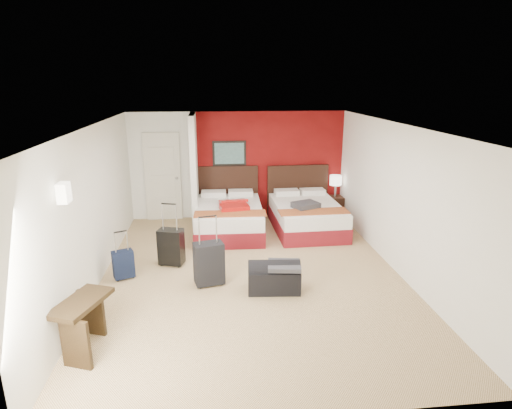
{
  "coord_description": "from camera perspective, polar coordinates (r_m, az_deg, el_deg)",
  "views": [
    {
      "loc": [
        -0.63,
        -6.57,
        3.19
      ],
      "look_at": [
        0.17,
        0.8,
        1.0
      ],
      "focal_mm": 29.73,
      "sensor_mm": 36.0,
      "label": 1
    }
  ],
  "objects": [
    {
      "name": "ground",
      "position": [
        7.33,
        -0.63,
        -9.33
      ],
      "size": [
        6.5,
        6.5,
        0.0
      ],
      "primitive_type": "plane",
      "color": "#D6B783",
      "rests_on": "ground"
    },
    {
      "name": "room_walls",
      "position": [
        8.26,
        -11.37,
        2.59
      ],
      "size": [
        5.02,
        6.52,
        2.5
      ],
      "color": "white",
      "rests_on": "ground"
    },
    {
      "name": "red_accent_panel",
      "position": [
        10.09,
        1.83,
        5.35
      ],
      "size": [
        3.5,
        0.04,
        2.5
      ],
      "primitive_type": "cube",
      "color": "maroon",
      "rests_on": "ground"
    },
    {
      "name": "partition_wall",
      "position": [
        9.39,
        -8.3,
        4.36
      ],
      "size": [
        0.12,
        1.2,
        2.5
      ],
      "primitive_type": "cube",
      "color": "silver",
      "rests_on": "ground"
    },
    {
      "name": "entry_door",
      "position": [
        10.07,
        -12.42,
        3.65
      ],
      "size": [
        0.82,
        0.06,
        2.05
      ],
      "primitive_type": "cube",
      "color": "silver",
      "rests_on": "ground"
    },
    {
      "name": "bed_left",
      "position": [
        9.16,
        -3.65,
        -1.95
      ],
      "size": [
        1.48,
        2.07,
        0.6
      ],
      "primitive_type": "cube",
      "rotation": [
        0.0,
        0.0,
        -0.04
      ],
      "color": "silver",
      "rests_on": "ground"
    },
    {
      "name": "bed_right",
      "position": [
        9.35,
        6.83,
        -1.68
      ],
      "size": [
        1.44,
        2.03,
        0.6
      ],
      "primitive_type": "cube",
      "rotation": [
        0.0,
        0.0,
        0.02
      ],
      "color": "silver",
      "rests_on": "ground"
    },
    {
      "name": "red_suitcase_open",
      "position": [
        8.97,
        -3.02,
        0.01
      ],
      "size": [
        0.69,
        0.88,
        0.1
      ],
      "primitive_type": "cube",
      "rotation": [
        0.0,
        0.0,
        0.14
      ],
      "color": "#B0120F",
      "rests_on": "bed_left"
    },
    {
      "name": "jacket_bundle",
      "position": [
        8.94,
        6.7,
        -0.1
      ],
      "size": [
        0.62,
        0.57,
        0.12
      ],
      "primitive_type": "cube",
      "rotation": [
        0.0,
        0.0,
        0.39
      ],
      "color": "#3D3D42",
      "rests_on": "bed_right"
    },
    {
      "name": "nightstand",
      "position": [
        10.37,
        10.49,
        -0.28
      ],
      "size": [
        0.39,
        0.39,
        0.51
      ],
      "primitive_type": "cube",
      "rotation": [
        0.0,
        0.0,
        0.08
      ],
      "color": "#331B11",
      "rests_on": "ground"
    },
    {
      "name": "table_lamp",
      "position": [
        10.24,
        10.64,
        2.45
      ],
      "size": [
        0.35,
        0.35,
        0.51
      ],
      "primitive_type": "cylinder",
      "rotation": [
        0.0,
        0.0,
        -0.27
      ],
      "color": "beige",
      "rests_on": "nightstand"
    },
    {
      "name": "suitcase_black",
      "position": [
        7.7,
        -11.33,
        -5.77
      ],
      "size": [
        0.48,
        0.38,
        0.64
      ],
      "primitive_type": "cube",
      "rotation": [
        0.0,
        0.0,
        -0.29
      ],
      "color": "black",
      "rests_on": "ground"
    },
    {
      "name": "suitcase_charcoal",
      "position": [
        6.89,
        -6.34,
        -8.08
      ],
      "size": [
        0.51,
        0.39,
        0.68
      ],
      "primitive_type": "cube",
      "rotation": [
        0.0,
        0.0,
        0.24
      ],
      "color": "black",
      "rests_on": "ground"
    },
    {
      "name": "suitcase_navy",
      "position": [
        7.42,
        -17.4,
        -7.87
      ],
      "size": [
        0.38,
        0.32,
        0.46
      ],
      "primitive_type": "cube",
      "rotation": [
        0.0,
        0.0,
        0.41
      ],
      "color": "black",
      "rests_on": "ground"
    },
    {
      "name": "duffel_bag",
      "position": [
        6.72,
        2.43,
        -9.91
      ],
      "size": [
        0.84,
        0.5,
        0.41
      ],
      "primitive_type": "cube",
      "rotation": [
        0.0,
        0.0,
        -0.09
      ],
      "color": "black",
      "rests_on": "ground"
    },
    {
      "name": "jacket_draped",
      "position": [
        6.6,
        3.82,
        -8.18
      ],
      "size": [
        0.56,
        0.49,
        0.07
      ],
      "primitive_type": "cube",
      "rotation": [
        0.0,
        0.0,
        -0.14
      ],
      "color": "#3D3C41",
      "rests_on": "duffel_bag"
    },
    {
      "name": "desk",
      "position": [
        5.72,
        -22.15,
        -14.81
      ],
      "size": [
        0.66,
        0.9,
        0.67
      ],
      "primitive_type": "cube",
      "rotation": [
        0.0,
        0.0,
        -0.36
      ],
      "color": "black",
      "rests_on": "ground"
    }
  ]
}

